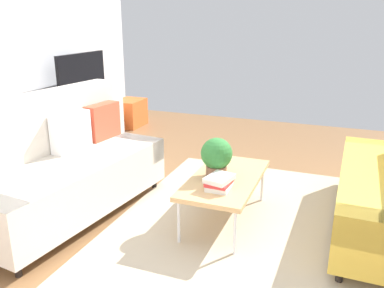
% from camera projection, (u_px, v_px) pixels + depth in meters
% --- Properties ---
extents(ground_plane, '(7.68, 7.68, 0.00)m').
position_uv_depth(ground_plane, '(215.00, 225.00, 3.52)').
color(ground_plane, brown).
extents(area_rug, '(2.90, 2.20, 0.01)m').
position_uv_depth(area_rug, '(245.00, 226.00, 3.49)').
color(area_rug, tan).
rests_on(area_rug, ground_plane).
extents(couch_beige, '(1.99, 1.06, 1.10)m').
position_uv_depth(couch_beige, '(63.00, 167.00, 3.63)').
color(couch_beige, beige).
rests_on(couch_beige, ground_plane).
extents(coffee_table, '(1.10, 0.56, 0.42)m').
position_uv_depth(coffee_table, '(225.00, 180.00, 3.49)').
color(coffee_table, tan).
rests_on(coffee_table, ground_plane).
extents(tv_console, '(1.40, 0.44, 0.64)m').
position_uv_depth(tv_console, '(85.00, 122.00, 5.68)').
color(tv_console, silver).
rests_on(tv_console, ground_plane).
extents(tv, '(1.00, 0.20, 0.64)m').
position_uv_depth(tv, '(82.00, 77.00, 5.48)').
color(tv, black).
rests_on(tv, tv_console).
extents(storage_trunk, '(0.52, 0.40, 0.44)m').
position_uv_depth(storage_trunk, '(130.00, 113.00, 6.65)').
color(storage_trunk, orange).
rests_on(storage_trunk, ground_plane).
extents(potted_plant, '(0.27, 0.27, 0.35)m').
position_uv_depth(potted_plant, '(217.00, 156.00, 3.43)').
color(potted_plant, brown).
rests_on(potted_plant, coffee_table).
extents(table_book_0, '(0.25, 0.19, 0.04)m').
position_uv_depth(table_book_0, '(219.00, 186.00, 3.24)').
color(table_book_0, silver).
rests_on(table_book_0, coffee_table).
extents(table_book_1, '(0.25, 0.19, 0.03)m').
position_uv_depth(table_book_1, '(219.00, 182.00, 3.23)').
color(table_book_1, red).
rests_on(table_book_1, table_book_0).
extents(table_book_2, '(0.27, 0.23, 0.04)m').
position_uv_depth(table_book_2, '(220.00, 178.00, 3.22)').
color(table_book_2, silver).
rests_on(table_book_2, table_book_1).
extents(vase_0, '(0.12, 0.12, 0.18)m').
position_uv_depth(vase_0, '(51.00, 101.00, 5.05)').
color(vase_0, '#4C72B2').
rests_on(vase_0, tv_console).
extents(vase_1, '(0.12, 0.12, 0.18)m').
position_uv_depth(vase_1, '(61.00, 98.00, 5.21)').
color(vase_1, silver).
rests_on(vase_1, tv_console).
extents(bottle_0, '(0.05, 0.05, 0.16)m').
position_uv_depth(bottle_0, '(75.00, 97.00, 5.35)').
color(bottle_0, purple).
rests_on(bottle_0, tv_console).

